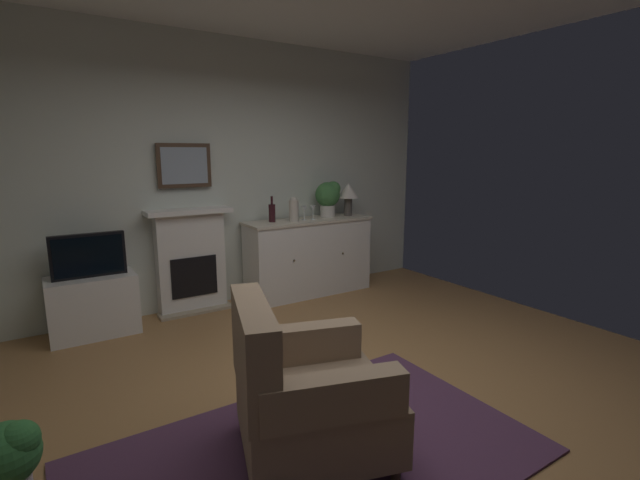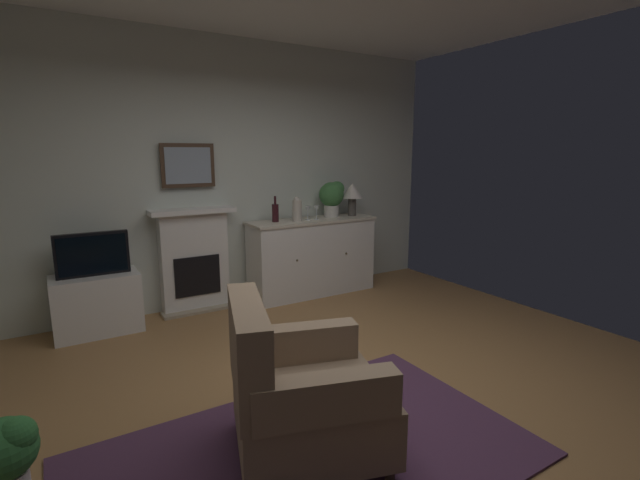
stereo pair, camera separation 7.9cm
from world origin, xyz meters
TOP-DOWN VIEW (x-y plane):
  - ground_plane at (0.00, 0.00)m, footprint 5.32×5.04m
  - wall_rear at (0.00, 2.49)m, footprint 5.32×0.06m
  - area_rug at (-0.67, -0.38)m, footprint 2.51×1.48m
  - fireplace_unit at (-0.48, 2.36)m, footprint 0.87×0.30m
  - framed_picture at (-0.48, 2.41)m, footprint 0.55×0.04m
  - sideboard_cabinet at (0.87, 2.18)m, footprint 1.54×0.49m
  - table_lamp at (1.44, 2.18)m, footprint 0.26×0.26m
  - wine_bottle at (0.42, 2.23)m, footprint 0.08×0.08m
  - wine_glass_left at (0.80, 2.16)m, footprint 0.07×0.07m
  - wine_glass_center at (0.91, 2.14)m, footprint 0.07×0.07m
  - vase_decorative at (0.64, 2.13)m, footprint 0.11×0.11m
  - tv_cabinet at (-1.46, 2.20)m, footprint 0.75×0.42m
  - tv_set at (-1.46, 2.18)m, footprint 0.62×0.07m
  - potted_plant_fern at (-2.05, 0.13)m, footprint 0.30×0.30m
  - potted_plant_small at (1.18, 2.23)m, footprint 0.30×0.30m
  - armchair at (-0.70, -0.34)m, footprint 1.00×0.96m

SIDE VIEW (x-z plane):
  - ground_plane at x=0.00m, z-range -0.10..0.00m
  - area_rug at x=-0.67m, z-range 0.00..0.02m
  - potted_plant_fern at x=-2.05m, z-range 0.04..0.47m
  - tv_cabinet at x=-1.46m, z-range 0.00..0.56m
  - armchair at x=-0.70m, z-range -0.08..0.84m
  - sideboard_cabinet at x=0.87m, z-range 0.00..0.90m
  - fireplace_unit at x=-0.48m, z-range 0.00..1.10m
  - tv_set at x=-1.46m, z-range 0.56..0.96m
  - wine_bottle at x=0.42m, z-range 0.87..1.16m
  - wine_glass_left at x=0.80m, z-range 0.94..1.11m
  - wine_glass_center at x=0.91m, z-range 0.94..1.11m
  - vase_decorative at x=0.64m, z-range 0.90..1.18m
  - potted_plant_small at x=1.18m, z-range 0.94..1.37m
  - table_lamp at x=1.44m, z-range 0.98..1.38m
  - wall_rear at x=0.00m, z-range 0.00..2.88m
  - framed_picture at x=-0.48m, z-range 1.31..1.76m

